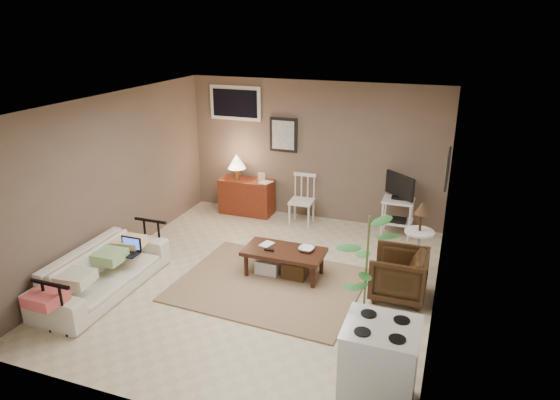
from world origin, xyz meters
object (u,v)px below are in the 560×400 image
at_px(tv_stand, 398,204).
at_px(spindle_chair, 302,201).
at_px(side_table, 420,230).
at_px(potted_plant, 366,281).
at_px(coffee_table, 283,261).
at_px(stove, 379,366).
at_px(armchair, 399,272).
at_px(red_console, 246,193).
at_px(sofa, 102,265).

bearing_deg(tv_stand, spindle_chair, -178.39).
xyz_separation_m(side_table, potted_plant, (-0.37, -1.97, 0.18)).
height_order(coffee_table, stove, stove).
bearing_deg(coffee_table, tv_stand, 56.38).
xyz_separation_m(armchair, potted_plant, (-0.21, -1.25, 0.50)).
height_order(tv_stand, stove, tv_stand).
bearing_deg(coffee_table, red_console, 125.69).
distance_m(spindle_chair, tv_stand, 1.61).
height_order(coffee_table, tv_stand, tv_stand).
bearing_deg(sofa, tv_stand, -46.93).
bearing_deg(potted_plant, stove, -68.89).
relative_size(sofa, potted_plant, 1.24).
xyz_separation_m(tv_stand, stove, (0.35, -3.94, -0.13)).
xyz_separation_m(spindle_chair, potted_plant, (1.67, -3.14, 0.44)).
distance_m(spindle_chair, side_table, 2.37).
height_order(side_table, stove, side_table).
height_order(sofa, stove, stove).
xyz_separation_m(tv_stand, armchair, (0.28, -1.94, -0.21)).
distance_m(sofa, spindle_chair, 3.51).
relative_size(red_console, potted_plant, 0.70).
bearing_deg(spindle_chair, armchair, -45.16).
height_order(spindle_chair, stove, spindle_chair).
xyz_separation_m(tv_stand, potted_plant, (0.06, -3.19, 0.29)).
height_order(red_console, stove, red_console).
relative_size(coffee_table, red_console, 1.00).
bearing_deg(potted_plant, side_table, 79.28).
bearing_deg(potted_plant, spindle_chair, 117.96).
bearing_deg(coffee_table, stove, -51.16).
distance_m(spindle_chair, armchair, 2.67).
bearing_deg(potted_plant, armchair, 80.43).
bearing_deg(tv_stand, sofa, -136.93).
distance_m(coffee_table, side_table, 1.90).
height_order(sofa, side_table, side_table).
xyz_separation_m(coffee_table, tv_stand, (1.27, 1.92, 0.32)).
xyz_separation_m(armchair, stove, (0.08, -2.00, 0.08)).
relative_size(coffee_table, sofa, 0.56).
relative_size(spindle_chair, side_table, 0.81).
bearing_deg(armchair, coffee_table, -90.95).
relative_size(red_console, spindle_chair, 1.27).
xyz_separation_m(tv_stand, side_table, (0.44, -1.22, 0.11)).
distance_m(red_console, tv_stand, 2.72).
bearing_deg(sofa, red_console, -10.90).
relative_size(spindle_chair, tv_stand, 0.83).
bearing_deg(sofa, stove, -102.74).
distance_m(coffee_table, sofa, 2.37).
xyz_separation_m(spindle_chair, side_table, (2.04, -1.17, 0.25)).
height_order(coffee_table, armchair, armchair).
distance_m(armchair, stove, 2.00).
bearing_deg(armchair, spindle_chair, -135.42).
xyz_separation_m(sofa, armchair, (3.60, 1.17, -0.04)).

